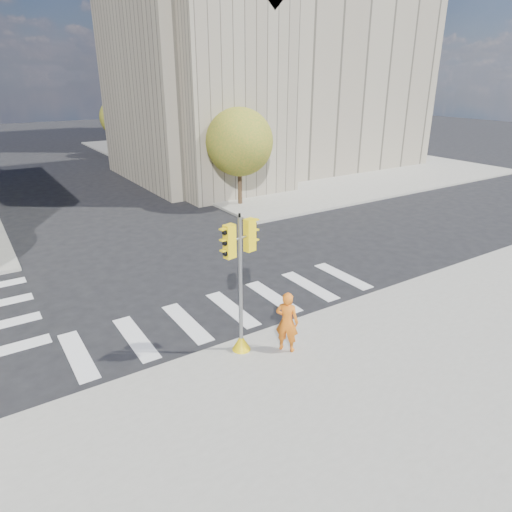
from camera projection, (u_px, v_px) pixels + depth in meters
The scene contains 12 objects.
ground at pixel (209, 288), 18.13m from camera, with size 160.00×160.00×0.00m, color black.
sidewalk_near at pixel (453, 477), 9.53m from camera, with size 30.00×14.00×0.15m, color gray.
sidewalk_far_right at pixel (263, 155), 48.51m from camera, with size 28.00×40.00×0.15m, color gray.
civic_building at pixel (265, 84), 38.27m from camera, with size 26.00×16.00×19.39m.
office_tower at pixel (205, 14), 56.51m from camera, with size 20.00×18.00×30.00m, color #9EA0A3.
tree_re_near at pixel (239, 142), 28.24m from camera, with size 4.20×4.20×6.16m.
tree_re_mid at pixel (164, 122), 37.49m from camera, with size 4.60×4.60×6.66m.
tree_re_far at pixel (120, 118), 47.03m from camera, with size 4.00×4.00×5.88m.
lamp_near at pixel (216, 127), 31.42m from camera, with size 0.35×0.18×8.11m.
lamp_far at pixel (144, 114), 42.34m from camera, with size 0.35×0.18×8.11m.
traffic_signal at pixel (241, 296), 13.18m from camera, with size 1.08×0.56×4.28m.
photographer at pixel (287, 322), 13.48m from camera, with size 0.70×0.46×1.91m, color orange.
Camera 1 is at (-7.35, -14.77, 7.87)m, focal length 32.00 mm.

